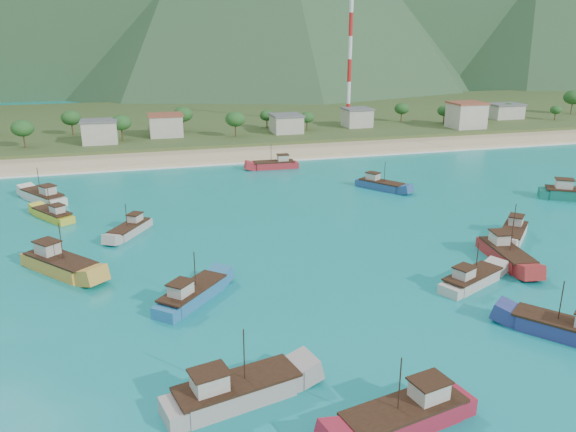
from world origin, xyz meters
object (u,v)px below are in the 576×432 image
object	(u,v)px
radio_tower	(350,59)
boat_17	(381,186)
boat_1	(566,330)
boat_10	(130,230)
boat_2	(406,417)
boat_0	(506,255)
boat_25	(471,280)
boat_3	(275,165)
boat_6	(513,234)
boat_20	(235,393)
boat_13	(43,197)
boat_22	(60,265)
boat_15	(53,215)
boat_23	(576,195)
boat_5	(192,296)

from	to	relation	value
radio_tower	boat_17	distance (m)	75.12
boat_1	boat_10	bearing A→B (deg)	95.51
boat_1	boat_2	bearing A→B (deg)	161.71
boat_0	boat_10	distance (m)	55.76
radio_tower	boat_25	world-z (taller)	radio_tower
boat_1	boat_3	size ratio (longest dim) A/B	1.00
boat_6	boat_17	world-z (taller)	boat_6
boat_20	boat_10	bearing A→B (deg)	176.87
boat_25	boat_20	bearing A→B (deg)	-90.22
boat_13	boat_22	xyz separation A→B (m)	(6.39, -35.25, 0.11)
boat_15	boat_23	distance (m)	94.54
boat_2	boat_23	distance (m)	78.07
boat_6	boat_17	size ratio (longest dim) A/B	0.94
boat_13	boat_20	world-z (taller)	boat_20
boat_1	boat_2	world-z (taller)	boat_2
boat_3	boat_20	xyz separation A→B (m)	(-24.53, -83.06, 0.16)
boat_13	boat_10	bearing A→B (deg)	-89.89
boat_5	boat_10	distance (m)	27.02
boat_5	boat_13	distance (m)	53.37
boat_13	boat_22	world-z (taller)	boat_22
boat_10	boat_23	bearing A→B (deg)	-150.65
boat_3	boat_5	xyz separation A→B (m)	(-25.99, -63.20, 0.03)
boat_2	boat_17	size ratio (longest dim) A/B	1.19
boat_22	boat_1	bearing A→B (deg)	108.61
radio_tower	boat_25	xyz separation A→B (m)	(-28.01, -114.07, -21.46)
boat_10	boat_13	size ratio (longest dim) A/B	0.82
boat_25	radio_tower	bearing A→B (deg)	141.19
boat_6	boat_0	bearing A→B (deg)	92.80
boat_5	boat_22	bearing A→B (deg)	-178.17
boat_5	boat_6	xyz separation A→B (m)	(49.59, 8.25, -0.05)
boat_10	boat_2	bearing A→B (deg)	143.01
boat_10	boat_23	size ratio (longest dim) A/B	0.74
boat_2	boat_17	xyz separation A→B (m)	(28.03, 66.54, -0.15)
boat_1	boat_6	xyz separation A→B (m)	(13.40, 26.68, -0.07)
boat_23	boat_5	bearing A→B (deg)	-41.12
boat_15	boat_5	bearing A→B (deg)	-97.04
boat_0	boat_20	size ratio (longest dim) A/B	0.95
boat_10	boat_6	bearing A→B (deg)	-166.15
boat_0	boat_13	distance (m)	80.70
boat_20	boat_22	world-z (taller)	boat_22
boat_20	boat_23	xyz separation A→B (m)	(72.83, 43.00, 0.06)
boat_10	boat_5	bearing A→B (deg)	135.90
radio_tower	boat_17	world-z (taller)	radio_tower
boat_17	boat_20	distance (m)	72.34
boat_5	boat_3	bearing A→B (deg)	109.74
boat_20	boat_13	bearing A→B (deg)	-174.20
boat_1	boat_3	distance (m)	82.26
boat_10	boat_17	world-z (taller)	boat_17
boat_20	boat_23	bearing A→B (deg)	107.34
boat_0	boat_17	bearing A→B (deg)	-80.18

